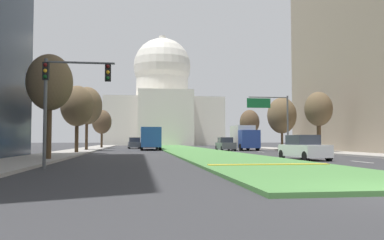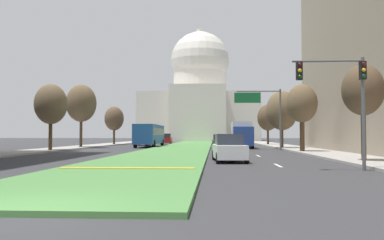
{
  "view_description": "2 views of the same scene",
  "coord_description": "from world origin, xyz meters",
  "px_view_note": "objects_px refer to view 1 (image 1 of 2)",
  "views": [
    {
      "loc": [
        -6.35,
        -8.82,
        1.36
      ],
      "look_at": [
        2.89,
        58.92,
        4.8
      ],
      "focal_mm": 36.84,
      "sensor_mm": 36.0,
      "label": 1
    },
    {
      "loc": [
        3.9,
        -7.76,
        1.65
      ],
      "look_at": [
        0.6,
        50.26,
        3.78
      ],
      "focal_mm": 37.27,
      "sensor_mm": 36.0,
      "label": 2
    }
  ],
  "objects_px": {
    "capitol_building": "(162,105)",
    "street_tree_right_distant": "(250,122)",
    "street_tree_right_far": "(282,116)",
    "city_bus": "(150,137)",
    "street_tree_left_distant": "(102,122)",
    "overhead_guide_sign": "(273,112)",
    "traffic_light_near_left": "(64,88)",
    "street_tree_left_mid": "(77,106)",
    "street_tree_left_near": "(50,83)",
    "sedan_far_horizon": "(148,143)",
    "box_truck_delivery": "(244,137)",
    "sedan_distant": "(134,143)",
    "street_tree_right_mid": "(318,110)",
    "street_tree_left_far": "(87,106)",
    "sedan_midblock": "(225,144)",
    "sedan_lead_stopped": "(304,148)"
  },
  "relations": [
    {
      "from": "street_tree_left_distant",
      "to": "box_truck_delivery",
      "type": "xyz_separation_m",
      "value": [
        19.29,
        -14.22,
        -2.51
      ]
    },
    {
      "from": "street_tree_right_distant",
      "to": "box_truck_delivery",
      "type": "distance_m",
      "value": 16.28
    },
    {
      "from": "sedan_midblock",
      "to": "sedan_far_horizon",
      "type": "distance_m",
      "value": 23.84
    },
    {
      "from": "capitol_building",
      "to": "street_tree_left_mid",
      "type": "distance_m",
      "value": 68.01
    },
    {
      "from": "street_tree_left_distant",
      "to": "street_tree_left_near",
      "type": "bearing_deg",
      "value": -89.93
    },
    {
      "from": "street_tree_left_mid",
      "to": "sedan_lead_stopped",
      "type": "xyz_separation_m",
      "value": [
        17.09,
        -14.08,
        -3.85
      ]
    },
    {
      "from": "overhead_guide_sign",
      "to": "city_bus",
      "type": "distance_m",
      "value": 17.36
    },
    {
      "from": "sedan_lead_stopped",
      "to": "box_truck_delivery",
      "type": "relative_size",
      "value": 0.7
    },
    {
      "from": "sedan_lead_stopped",
      "to": "sedan_distant",
      "type": "height_order",
      "value": "sedan_distant"
    },
    {
      "from": "street_tree_right_mid",
      "to": "box_truck_delivery",
      "type": "xyz_separation_m",
      "value": [
        -4.72,
        11.41,
        -2.78
      ]
    },
    {
      "from": "sedan_far_horizon",
      "to": "street_tree_left_near",
      "type": "bearing_deg",
      "value": -99.54
    },
    {
      "from": "street_tree_right_mid",
      "to": "city_bus",
      "type": "relative_size",
      "value": 0.57
    },
    {
      "from": "traffic_light_near_left",
      "to": "overhead_guide_sign",
      "type": "xyz_separation_m",
      "value": [
        18.99,
        24.68,
        0.82
      ]
    },
    {
      "from": "capitol_building",
      "to": "traffic_light_near_left",
      "type": "relative_size",
      "value": 5.74
    },
    {
      "from": "street_tree_left_mid",
      "to": "box_truck_delivery",
      "type": "bearing_deg",
      "value": 26.87
    },
    {
      "from": "overhead_guide_sign",
      "to": "sedan_distant",
      "type": "height_order",
      "value": "overhead_guide_sign"
    },
    {
      "from": "street_tree_left_far",
      "to": "street_tree_left_distant",
      "type": "xyz_separation_m",
      "value": [
        0.54,
        14.15,
        -1.34
      ]
    },
    {
      "from": "overhead_guide_sign",
      "to": "sedan_lead_stopped",
      "type": "bearing_deg",
      "value": -103.33
    },
    {
      "from": "sedan_far_horizon",
      "to": "city_bus",
      "type": "height_order",
      "value": "city_bus"
    },
    {
      "from": "traffic_light_near_left",
      "to": "street_tree_left_distant",
      "type": "bearing_deg",
      "value": 92.89
    },
    {
      "from": "street_tree_right_far",
      "to": "city_bus",
      "type": "bearing_deg",
      "value": 160.76
    },
    {
      "from": "street_tree_left_mid",
      "to": "sedan_distant",
      "type": "xyz_separation_m",
      "value": [
        5.36,
        21.47,
        -3.84
      ]
    },
    {
      "from": "sedan_distant",
      "to": "box_truck_delivery",
      "type": "bearing_deg",
      "value": -39.34
    },
    {
      "from": "sedan_far_horizon",
      "to": "street_tree_right_distant",
      "type": "bearing_deg",
      "value": -19.48
    },
    {
      "from": "street_tree_right_far",
      "to": "street_tree_left_distant",
      "type": "relative_size",
      "value": 1.1
    },
    {
      "from": "sedan_distant",
      "to": "sedan_far_horizon",
      "type": "bearing_deg",
      "value": 76.3
    },
    {
      "from": "street_tree_right_far",
      "to": "street_tree_right_mid",
      "type": "bearing_deg",
      "value": -89.3
    },
    {
      "from": "street_tree_left_far",
      "to": "sedan_midblock",
      "type": "height_order",
      "value": "street_tree_left_far"
    },
    {
      "from": "traffic_light_near_left",
      "to": "street_tree_right_far",
      "type": "bearing_deg",
      "value": 53.17
    },
    {
      "from": "street_tree_left_near",
      "to": "sedan_far_horizon",
      "type": "relative_size",
      "value": 1.63
    },
    {
      "from": "street_tree_left_near",
      "to": "street_tree_right_mid",
      "type": "distance_m",
      "value": 26.68
    },
    {
      "from": "sedan_midblock",
      "to": "sedan_far_horizon",
      "type": "xyz_separation_m",
      "value": [
        -9.15,
        22.02,
        0.06
      ]
    },
    {
      "from": "sedan_far_horizon",
      "to": "box_truck_delivery",
      "type": "relative_size",
      "value": 0.66
    },
    {
      "from": "traffic_light_near_left",
      "to": "sedan_midblock",
      "type": "xyz_separation_m",
      "value": [
        14.4,
        29.43,
        -3.01
      ]
    },
    {
      "from": "street_tree_left_mid",
      "to": "box_truck_delivery",
      "type": "distance_m",
      "value": 22.06
    },
    {
      "from": "street_tree_right_distant",
      "to": "street_tree_left_mid",
      "type": "bearing_deg",
      "value": -134.48
    },
    {
      "from": "street_tree_left_mid",
      "to": "street_tree_right_far",
      "type": "xyz_separation_m",
      "value": [
        24.1,
        8.53,
        -0.19
      ]
    },
    {
      "from": "capitol_building",
      "to": "street_tree_right_distant",
      "type": "relative_size",
      "value": 4.63
    },
    {
      "from": "street_tree_right_distant",
      "to": "street_tree_left_distant",
      "type": "bearing_deg",
      "value": -177.66
    },
    {
      "from": "street_tree_right_distant",
      "to": "street_tree_left_far",
      "type": "bearing_deg",
      "value": -148.76
    },
    {
      "from": "street_tree_left_far",
      "to": "sedan_far_horizon",
      "type": "distance_m",
      "value": 23.09
    },
    {
      "from": "overhead_guide_sign",
      "to": "street_tree_left_near",
      "type": "relative_size",
      "value": 0.94
    },
    {
      "from": "capitol_building",
      "to": "city_bus",
      "type": "bearing_deg",
      "value": -95.22
    },
    {
      "from": "street_tree_right_mid",
      "to": "sedan_lead_stopped",
      "type": "relative_size",
      "value": 1.4
    },
    {
      "from": "sedan_lead_stopped",
      "to": "sedan_far_horizon",
      "type": "xyz_separation_m",
      "value": [
        -9.39,
        45.16,
        0.06
      ]
    },
    {
      "from": "street_tree_right_far",
      "to": "street_tree_left_mid",
      "type": "bearing_deg",
      "value": -160.51
    },
    {
      "from": "capitol_building",
      "to": "overhead_guide_sign",
      "type": "relative_size",
      "value": 4.59
    },
    {
      "from": "city_bus",
      "to": "overhead_guide_sign",
      "type": "bearing_deg",
      "value": -35.71
    },
    {
      "from": "capitol_building",
      "to": "box_truck_delivery",
      "type": "xyz_separation_m",
      "value": [
        7.18,
        -56.72,
        -9.16
      ]
    },
    {
      "from": "city_bus",
      "to": "traffic_light_near_left",
      "type": "bearing_deg",
      "value": -98.34
    }
  ]
}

